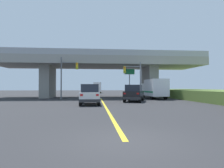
# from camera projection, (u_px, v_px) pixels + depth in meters

# --- Properties ---
(ground) EXTENTS (160.00, 160.00, 0.00)m
(ground) POSITION_uv_depth(u_px,v_px,m) (100.00, 97.00, 32.95)
(ground) COLOR #2B2B2D
(overpass_bridge) EXTENTS (33.99, 9.06, 7.47)m
(overpass_bridge) POSITION_uv_depth(u_px,v_px,m) (100.00, 66.00, 33.04)
(overpass_bridge) COLOR gray
(overpass_bridge) RESTS_ON ground
(lane_divider_stripe) EXTENTS (0.20, 24.34, 0.01)m
(lane_divider_stripe) POSITION_uv_depth(u_px,v_px,m) (105.00, 105.00, 18.13)
(lane_divider_stripe) COLOR yellow
(lane_divider_stripe) RESTS_ON ground
(suv_lead) EXTENTS (1.94, 4.29, 2.02)m
(suv_lead) POSITION_uv_depth(u_px,v_px,m) (90.00, 94.00, 19.15)
(suv_lead) COLOR silver
(suv_lead) RESTS_ON ground
(suv_crossing) EXTENTS (3.35, 4.79, 2.02)m
(suv_crossing) POSITION_uv_depth(u_px,v_px,m) (134.00, 93.00, 23.09)
(suv_crossing) COLOR black
(suv_crossing) RESTS_ON ground
(box_truck) EXTENTS (2.33, 6.74, 2.90)m
(box_truck) POSITION_uv_depth(u_px,v_px,m) (154.00, 88.00, 28.84)
(box_truck) COLOR silver
(box_truck) RESTS_ON ground
(sedan_oncoming) EXTENTS (1.90, 4.65, 2.02)m
(sedan_oncoming) POSITION_uv_depth(u_px,v_px,m) (94.00, 91.00, 40.13)
(sedan_oncoming) COLOR maroon
(sedan_oncoming) RESTS_ON ground
(traffic_signal_nearside) EXTENTS (2.59, 0.36, 5.44)m
(traffic_signal_nearside) POSITION_uv_depth(u_px,v_px,m) (135.00, 76.00, 27.72)
(traffic_signal_nearside) COLOR slate
(traffic_signal_nearside) RESTS_ON ground
(traffic_signal_farside) EXTENTS (2.48, 0.36, 6.07)m
(traffic_signal_farside) POSITION_uv_depth(u_px,v_px,m) (67.00, 73.00, 27.51)
(traffic_signal_farside) COLOR #56595E
(traffic_signal_farside) RESTS_ON ground
(highway_sign) EXTENTS (1.68, 0.17, 4.88)m
(highway_sign) POSITION_uv_depth(u_px,v_px,m) (130.00, 76.00, 30.94)
(highway_sign) COLOR slate
(highway_sign) RESTS_ON ground
(semi_truck_distant) EXTENTS (2.33, 6.97, 3.19)m
(semi_truck_distant) POSITION_uv_depth(u_px,v_px,m) (97.00, 88.00, 58.75)
(semi_truck_distant) COLOR silver
(semi_truck_distant) RESTS_ON ground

